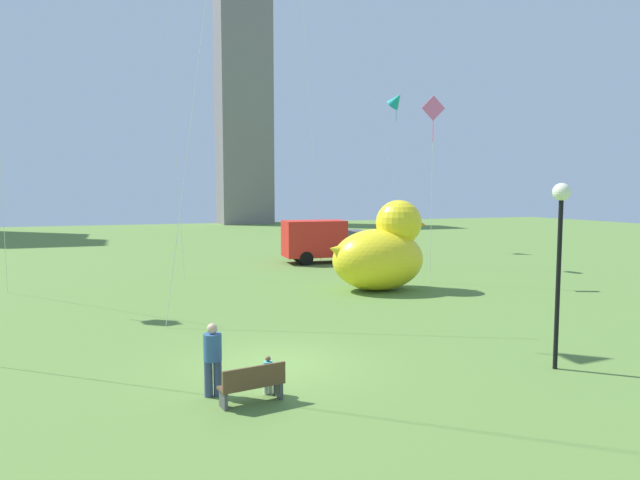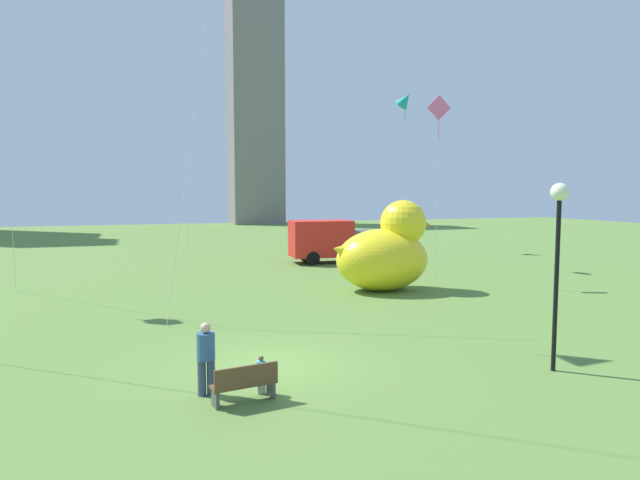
{
  "view_description": "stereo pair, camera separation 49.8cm",
  "coord_description": "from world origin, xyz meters",
  "px_view_note": "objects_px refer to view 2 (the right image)",
  "views": [
    {
      "loc": [
        -3.93,
        -14.4,
        4.78
      ],
      "look_at": [
        2.64,
        3.54,
        3.1
      ],
      "focal_mm": 30.94,
      "sensor_mm": 36.0,
      "label": 1
    },
    {
      "loc": [
        -3.46,
        -14.56,
        4.78
      ],
      "look_at": [
        2.64,
        3.54,
        3.1
      ],
      "focal_mm": 30.94,
      "sensor_mm": 36.0,
      "label": 2
    }
  ],
  "objects_px": {
    "person_child": "(261,373)",
    "kite_teal": "(405,100)",
    "box_truck": "(330,241)",
    "park_bench": "(245,383)",
    "kite_pink": "(439,114)",
    "giant_inflatable_duck": "(386,252)",
    "lamppost": "(558,229)",
    "person_adult": "(206,355)"
  },
  "relations": [
    {
      "from": "giant_inflatable_duck",
      "to": "kite_teal",
      "type": "distance_m",
      "value": 21.67
    },
    {
      "from": "person_adult",
      "to": "giant_inflatable_duck",
      "type": "relative_size",
      "value": 0.33
    },
    {
      "from": "person_child",
      "to": "kite_teal",
      "type": "distance_m",
      "value": 35.49
    },
    {
      "from": "kite_teal",
      "to": "lamppost",
      "type": "bearing_deg",
      "value": -109.76
    },
    {
      "from": "giant_inflatable_duck",
      "to": "box_truck",
      "type": "relative_size",
      "value": 0.92
    },
    {
      "from": "park_bench",
      "to": "person_adult",
      "type": "xyz_separation_m",
      "value": [
        -0.76,
        0.79,
        0.49
      ]
    },
    {
      "from": "person_adult",
      "to": "box_truck",
      "type": "height_order",
      "value": "box_truck"
    },
    {
      "from": "person_child",
      "to": "kite_pink",
      "type": "distance_m",
      "value": 19.4
    },
    {
      "from": "park_bench",
      "to": "giant_inflatable_duck",
      "type": "bearing_deg",
      "value": 52.61
    },
    {
      "from": "park_bench",
      "to": "person_child",
      "type": "relative_size",
      "value": 1.68
    },
    {
      "from": "lamppost",
      "to": "box_truck",
      "type": "height_order",
      "value": "lamppost"
    },
    {
      "from": "lamppost",
      "to": "person_child",
      "type": "bearing_deg",
      "value": 173.76
    },
    {
      "from": "lamppost",
      "to": "kite_pink",
      "type": "relative_size",
      "value": 0.52
    },
    {
      "from": "kite_pink",
      "to": "person_child",
      "type": "bearing_deg",
      "value": -133.78
    },
    {
      "from": "person_adult",
      "to": "kite_teal",
      "type": "distance_m",
      "value": 35.75
    },
    {
      "from": "giant_inflatable_duck",
      "to": "box_truck",
      "type": "bearing_deg",
      "value": 84.87
    },
    {
      "from": "person_adult",
      "to": "lamppost",
      "type": "distance_m",
      "value": 9.53
    },
    {
      "from": "person_adult",
      "to": "box_truck",
      "type": "xyz_separation_m",
      "value": [
        10.95,
        22.03,
        0.48
      ]
    },
    {
      "from": "giant_inflatable_duck",
      "to": "kite_teal",
      "type": "xyz_separation_m",
      "value": [
        9.46,
        16.56,
        10.29
      ]
    },
    {
      "from": "park_bench",
      "to": "kite_teal",
      "type": "relative_size",
      "value": 0.12
    },
    {
      "from": "person_child",
      "to": "kite_teal",
      "type": "xyz_separation_m",
      "value": [
        18.2,
        28.16,
        11.65
      ]
    },
    {
      "from": "person_child",
      "to": "giant_inflatable_duck",
      "type": "distance_m",
      "value": 14.59
    },
    {
      "from": "person_adult",
      "to": "giant_inflatable_duck",
      "type": "height_order",
      "value": "giant_inflatable_duck"
    },
    {
      "from": "park_bench",
      "to": "box_truck",
      "type": "height_order",
      "value": "box_truck"
    },
    {
      "from": "park_bench",
      "to": "kite_pink",
      "type": "height_order",
      "value": "kite_pink"
    },
    {
      "from": "giant_inflatable_duck",
      "to": "lamppost",
      "type": "relative_size",
      "value": 1.05
    },
    {
      "from": "kite_pink",
      "to": "kite_teal",
      "type": "height_order",
      "value": "kite_teal"
    },
    {
      "from": "person_adult",
      "to": "person_child",
      "type": "bearing_deg",
      "value": -14.54
    },
    {
      "from": "person_adult",
      "to": "park_bench",
      "type": "bearing_deg",
      "value": -45.8
    },
    {
      "from": "box_truck",
      "to": "kite_teal",
      "type": "bearing_deg",
      "value": 34.37
    },
    {
      "from": "box_truck",
      "to": "giant_inflatable_duck",
      "type": "bearing_deg",
      "value": -95.13
    },
    {
      "from": "person_adult",
      "to": "box_truck",
      "type": "distance_m",
      "value": 24.6
    },
    {
      "from": "box_truck",
      "to": "kite_teal",
      "type": "xyz_separation_m",
      "value": [
        8.49,
        5.81,
        10.72
      ]
    },
    {
      "from": "box_truck",
      "to": "kite_pink",
      "type": "height_order",
      "value": "kite_pink"
    },
    {
      "from": "person_adult",
      "to": "kite_teal",
      "type": "relative_size",
      "value": 0.13
    },
    {
      "from": "box_truck",
      "to": "kite_pink",
      "type": "bearing_deg",
      "value": -75.77
    },
    {
      "from": "park_bench",
      "to": "person_adult",
      "type": "height_order",
      "value": "person_adult"
    },
    {
      "from": "giant_inflatable_duck",
      "to": "kite_pink",
      "type": "xyz_separation_m",
      "value": [
        3.41,
        1.09,
        6.86
      ]
    },
    {
      "from": "person_child",
      "to": "box_truck",
      "type": "relative_size",
      "value": 0.16
    },
    {
      "from": "park_bench",
      "to": "kite_pink",
      "type": "relative_size",
      "value": 0.16
    },
    {
      "from": "giant_inflatable_duck",
      "to": "park_bench",
      "type": "bearing_deg",
      "value": -127.39
    },
    {
      "from": "park_bench",
      "to": "lamppost",
      "type": "distance_m",
      "value": 8.92
    }
  ]
}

